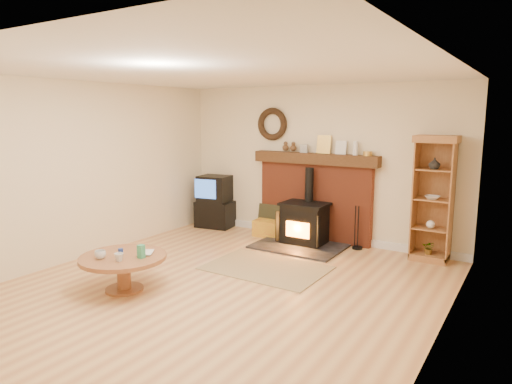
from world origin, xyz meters
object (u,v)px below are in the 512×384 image
Objects in this scene: tv_unit at (215,203)px; curio_cabinet at (433,199)px; coffee_table at (123,262)px; wood_stove at (304,225)px.

tv_unit is 0.54× the size of curio_cabinet.
coffee_table is (-2.90, -3.23, -0.56)m from curio_cabinet.
wood_stove reaches higher than coffee_table.
curio_cabinet is (3.90, 0.08, 0.45)m from tv_unit.
curio_cabinet reaches higher than coffee_table.
wood_stove is at bearing 71.85° from coffee_table.
wood_stove is 1.98m from tv_unit.
wood_stove is 0.77× the size of curio_cabinet.
coffee_table is (-0.97, -2.95, 0.02)m from wood_stove.
tv_unit is 3.30m from coffee_table.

